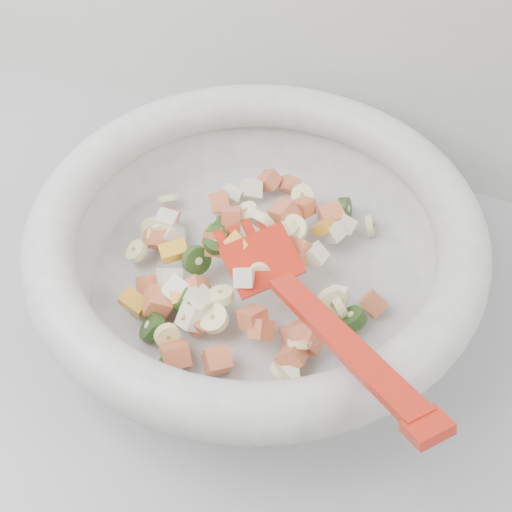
% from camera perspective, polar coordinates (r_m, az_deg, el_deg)
% --- Properties ---
extents(counter, '(2.00, 0.60, 0.90)m').
position_cam_1_polar(counter, '(1.05, -7.05, -18.06)').
color(counter, '#9D9DA2').
rests_on(counter, ground).
extents(mixing_bowl, '(0.42, 0.42, 0.15)m').
position_cam_1_polar(mixing_bowl, '(0.60, -0.02, 0.86)').
color(mixing_bowl, silver).
rests_on(mixing_bowl, counter).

